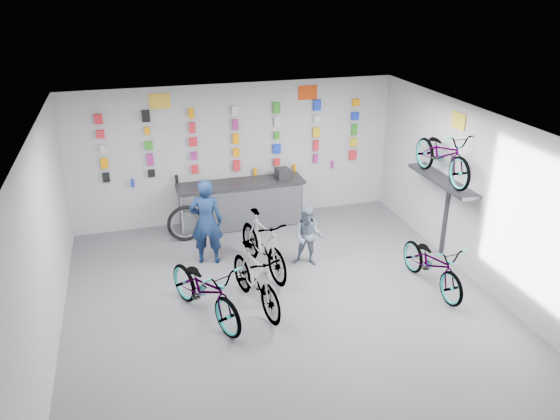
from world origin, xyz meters
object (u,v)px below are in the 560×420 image
object	(u,v)px
counter	(242,205)
bike_left	(205,289)
clerk	(206,222)
bike_service	(263,244)
bike_right	(433,263)
customer	(308,236)
bike_center	(255,278)

from	to	relation	value
counter	bike_left	size ratio (longest dim) A/B	1.39
clerk	bike_service	bearing A→B (deg)	158.61
counter	clerk	size ratio (longest dim) A/B	1.62
bike_left	bike_right	distance (m)	3.91
customer	bike_service	bearing A→B (deg)	-151.70
bike_right	bike_left	bearing A→B (deg)	174.18
bike_right	clerk	xyz separation A→B (m)	(-3.59, 1.98, 0.37)
bike_right	bike_service	world-z (taller)	bike_service
bike_center	bike_right	bearing A→B (deg)	-16.54
counter	clerk	bearing A→B (deg)	-124.19
bike_right	customer	xyz separation A→B (m)	(-1.80, 1.37, 0.12)
bike_center	clerk	distance (m)	1.83
bike_service	customer	distance (m)	0.87
bike_center	clerk	xyz separation A→B (m)	(-0.51, 1.73, 0.31)
clerk	customer	world-z (taller)	clerk
counter	bike_right	world-z (taller)	counter
bike_left	bike_center	xyz separation A→B (m)	(0.83, 0.08, 0.02)
bike_left	clerk	world-z (taller)	clerk
bike_right	customer	distance (m)	2.27
bike_service	bike_left	bearing A→B (deg)	-147.62
bike_left	bike_center	world-z (taller)	bike_center
bike_service	clerk	world-z (taller)	clerk
bike_service	customer	xyz separation A→B (m)	(0.87, 0.02, 0.02)
bike_center	customer	distance (m)	1.70
clerk	customer	bearing A→B (deg)	174.00
bike_center	bike_service	bearing A→B (deg)	57.87
counter	clerk	distance (m)	1.75
bike_service	customer	world-z (taller)	customer
counter	clerk	world-z (taller)	clerk
counter	customer	xyz separation A→B (m)	(0.82, -2.02, 0.09)
bike_center	customer	world-z (taller)	customer
customer	bike_center	bearing A→B (deg)	-111.39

